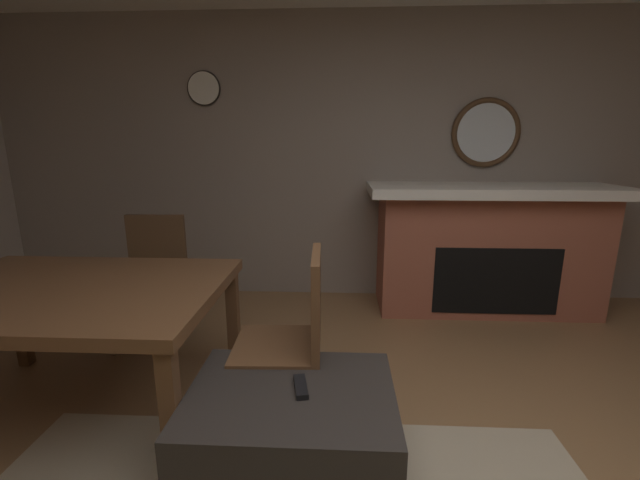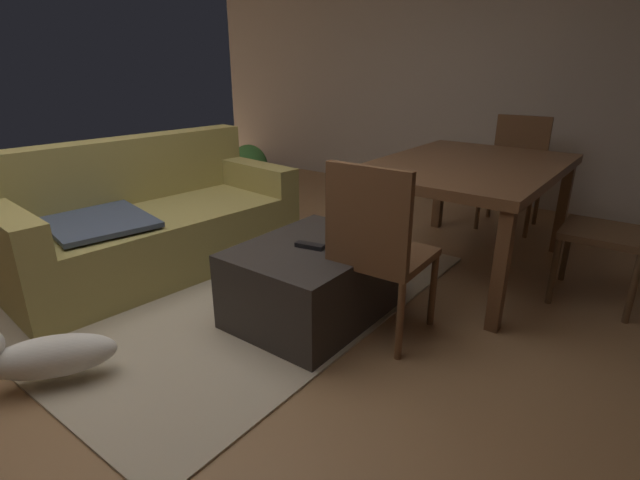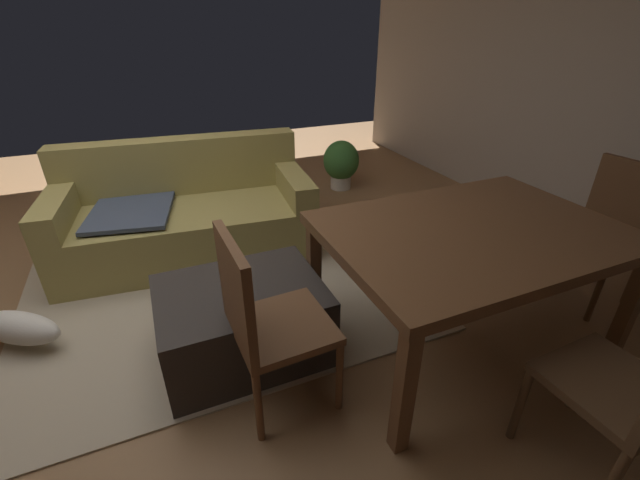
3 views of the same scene
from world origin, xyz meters
The scene contains 11 objects.
floor centered at (0.00, 0.00, 0.00)m, with size 8.96×8.96×0.00m, color olive.
wall_right_window_side centered at (3.73, 0.00, 1.29)m, with size 0.12×6.38×2.58m, color #B2A59B.
area_rug centered at (0.66, 0.03, 0.01)m, with size 2.60×2.00×0.01m, color tan.
couch centered at (0.55, 0.73, 0.31)m, with size 1.98×1.08×0.87m.
ottoman_coffee_table centered at (0.66, -0.61, 0.22)m, with size 0.88×0.67×0.43m, color #2D2826.
tv_remote centered at (0.62, -0.62, 0.45)m, with size 0.05×0.16×0.02m, color black.
dining_table centered at (1.85, -0.99, 0.67)m, with size 1.54×1.09×0.74m.
dining_chair_east centered at (3.01, -0.98, 0.52)m, with size 0.47×0.47×0.93m.
dining_chair_west centered at (0.68, -0.99, 0.52)m, with size 0.46×0.46×0.93m.
potted_plant centered at (2.31, 1.54, 0.30)m, with size 0.40×0.40×0.54m.
small_dog centered at (-0.54, -0.05, 0.16)m, with size 0.54×0.46×0.27m.
Camera 3 is at (0.34, -2.44, 1.70)m, focal length 23.12 mm.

